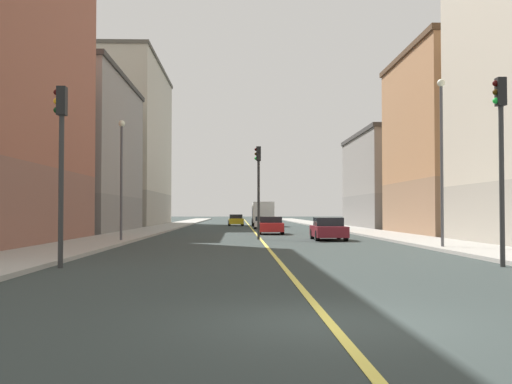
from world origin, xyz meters
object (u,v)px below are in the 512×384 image
Objects in this scene: building_left_far at (404,181)px; street_lamp_right_near at (121,167)px; traffic_light_right_near at (61,150)px; street_lamp_left_near at (442,146)px; building_left_mid at (471,143)px; traffic_light_left_near at (501,144)px; building_right_midblock at (66,154)px; traffic_light_median_far at (258,179)px; building_right_distant at (121,145)px; car_white at (263,223)px; box_truck at (263,213)px; car_red at (271,226)px; car_maroon at (328,229)px; car_yellow at (236,220)px.

building_left_far is 2.62× the size of street_lamp_right_near.
traffic_light_right_near is 17.32m from street_lamp_left_near.
street_lamp_right_near is at bearing 93.64° from traffic_light_right_near.
traffic_light_left_near is at bearing -108.98° from building_left_mid.
building_left_mid is at bearing -90.00° from building_left_far.
traffic_light_right_near is (9.11, -33.94, -2.93)m from building_right_midblock.
building_left_far reaches higher than traffic_light_right_near.
traffic_light_median_far is at bearing 110.05° from traffic_light_left_near.
traffic_light_left_near is at bearing 0.00° from traffic_light_right_near.
building_right_distant is 24.60m from car_white.
traffic_light_right_near is 0.80× the size of box_truck.
box_truck is at bearing 87.23° from traffic_light_median_far.
building_left_mid reaches higher than building_left_far.
box_truck is at bearing 98.14° from street_lamp_left_near.
box_truck is (-5.41, 53.71, -2.36)m from traffic_light_left_near.
car_white is at bearing -40.83° from building_right_distant.
building_left_far reaches higher than car_white.
building_left_far is 4.05× the size of car_red.
traffic_light_median_far is 8.73m from street_lamp_right_near.
building_left_mid reaches higher than box_truck.
street_lamp_left_near is at bearing -81.86° from box_truck.
traffic_light_right_near is 1.25× the size of car_white.
traffic_light_left_near is at bearing -96.59° from street_lamp_left_near.
building_left_mid is 3.23× the size of car_maroon.
building_left_far is 29.77m from car_maroon.
car_red is (17.18, -30.11, -9.33)m from building_right_distant.
building_right_midblock is 4.27× the size of car_white.
car_white is at bearing -92.04° from box_truck.
building_left_far is 37.46m from street_lamp_left_near.
building_right_distant is at bearing 164.52° from box_truck.
car_red is at bearing 74.17° from traffic_light_right_near.
building_right_midblock is 34.80m from street_lamp_left_near.
building_right_distant is at bearing 116.66° from car_maroon.
traffic_light_median_far is at bearing 167.65° from car_maroon.
car_red is at bearing 82.02° from traffic_light_median_far.
car_red is at bearing -60.30° from building_right_distant.
building_left_mid is 2.07× the size of box_truck.
building_right_midblock is at bearing 124.09° from traffic_light_left_near.
street_lamp_right_near reaches higher than traffic_light_median_far.
car_yellow is (6.27, 41.13, -3.57)m from street_lamp_right_near.
car_white is (8.10, 43.70, -3.08)m from traffic_light_right_near.
car_maroon is 1.04× the size of car_red.
building_left_far is at bearing 90.00° from building_left_mid.
traffic_light_median_far is 13.35m from street_lamp_left_near.
building_right_midblock is 2.73× the size of box_truck.
building_right_distant reaches higher than building_right_midblock.
car_yellow is 0.59× the size of box_truck.
car_maroon is at bearing 111.69° from street_lamp_left_near.
car_yellow is at bearing 147.70° from building_left_far.
building_right_midblock reaches higher than car_maroon.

